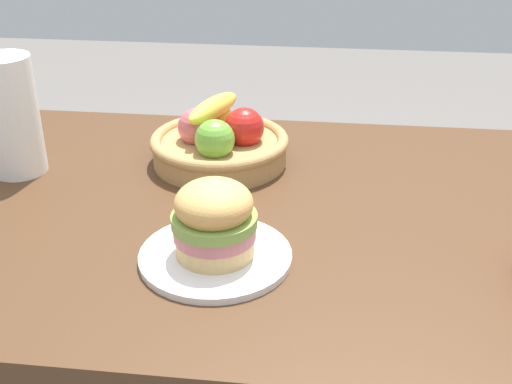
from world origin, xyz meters
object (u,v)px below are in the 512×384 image
object	(u,v)px
plate	(215,256)
fruit_basket	(219,141)
sandwich	(214,219)
paper_towel_roll	(11,116)

from	to	relation	value
plate	fruit_basket	xyz separation A→B (m)	(-0.06, 0.37, 0.04)
sandwich	paper_towel_roll	bearing A→B (deg)	148.59
sandwich	paper_towel_roll	distance (m)	0.54
fruit_basket	paper_towel_roll	size ratio (longest dim) A/B	1.21
sandwich	fruit_basket	world-z (taller)	same
sandwich	fruit_basket	distance (m)	0.38
fruit_basket	paper_towel_roll	world-z (taller)	paper_towel_roll
fruit_basket	paper_towel_roll	distance (m)	0.42
plate	paper_towel_roll	size ratio (longest dim) A/B	1.03
sandwich	fruit_basket	bearing A→B (deg)	98.66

